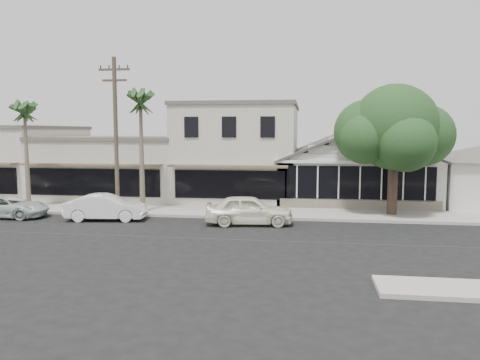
% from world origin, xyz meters
% --- Properties ---
extents(ground, '(140.00, 140.00, 0.00)m').
position_xyz_m(ground, '(0.00, 0.00, 0.00)').
color(ground, black).
rests_on(ground, ground).
extents(sidewalk_north, '(90.00, 3.50, 0.15)m').
position_xyz_m(sidewalk_north, '(-8.00, 6.75, 0.07)').
color(sidewalk_north, '#9E9991').
rests_on(sidewalk_north, ground).
extents(corner_shop, '(10.40, 8.60, 5.10)m').
position_xyz_m(corner_shop, '(5.00, 12.47, 2.62)').
color(corner_shop, beige).
rests_on(corner_shop, ground).
extents(row_building_near, '(8.00, 10.00, 6.50)m').
position_xyz_m(row_building_near, '(-3.00, 13.50, 3.25)').
color(row_building_near, silver).
rests_on(row_building_near, ground).
extents(row_building_midnear, '(10.00, 10.00, 4.20)m').
position_xyz_m(row_building_midnear, '(-12.00, 13.50, 2.10)').
color(row_building_midnear, beige).
rests_on(row_building_midnear, ground).
extents(utility_pole, '(1.80, 0.24, 9.00)m').
position_xyz_m(utility_pole, '(-9.00, 5.20, 4.79)').
color(utility_pole, brown).
rests_on(utility_pole, ground).
extents(car_0, '(4.74, 2.37, 1.55)m').
position_xyz_m(car_0, '(-1.12, 3.50, 0.77)').
color(car_0, white).
rests_on(car_0, ground).
extents(car_1, '(4.49, 2.08, 1.42)m').
position_xyz_m(car_1, '(-8.99, 3.58, 0.71)').
color(car_1, white).
rests_on(car_1, ground).
extents(car_2, '(4.45, 2.12, 1.23)m').
position_xyz_m(car_2, '(-14.77, 3.56, 0.61)').
color(car_2, '#B8C6C0').
rests_on(car_2, ground).
extents(shade_tree, '(6.73, 6.09, 7.47)m').
position_xyz_m(shade_tree, '(6.58, 7.15, 4.92)').
color(shade_tree, '#403127').
rests_on(shade_tree, ground).
extents(palm_east, '(2.98, 2.98, 7.54)m').
position_xyz_m(palm_east, '(-7.68, 5.71, 6.48)').
color(palm_east, '#726651').
rests_on(palm_east, ground).
extents(palm_mid, '(2.60, 2.60, 6.97)m').
position_xyz_m(palm_mid, '(-15.01, 5.85, 5.97)').
color(palm_mid, '#726651').
rests_on(palm_mid, ground).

